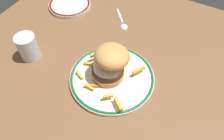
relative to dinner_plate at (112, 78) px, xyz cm
name	(u,v)px	position (x,y,z in cm)	size (l,w,h in cm)	color
ground_plane	(122,89)	(3.89, -0.75, -2.84)	(118.21, 107.10, 4.00)	brown
dinner_plate	(112,78)	(0.00, 0.00, 0.00)	(26.26, 26.26, 1.60)	white
burger	(110,62)	(-0.83, 0.39, 6.35)	(14.57, 14.62, 11.27)	tan
fries_pile	(108,77)	(-0.60, -1.49, 1.86)	(19.11, 20.84, 2.87)	gold
water_glass	(28,48)	(-28.72, -4.73, 2.93)	(6.54, 6.54, 8.67)	silver
side_plate	(70,4)	(-33.77, 24.55, 0.00)	(17.19, 17.19, 1.60)	white
spoon	(123,24)	(-8.94, 25.05, -0.48)	(10.11, 11.07, 0.90)	silver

